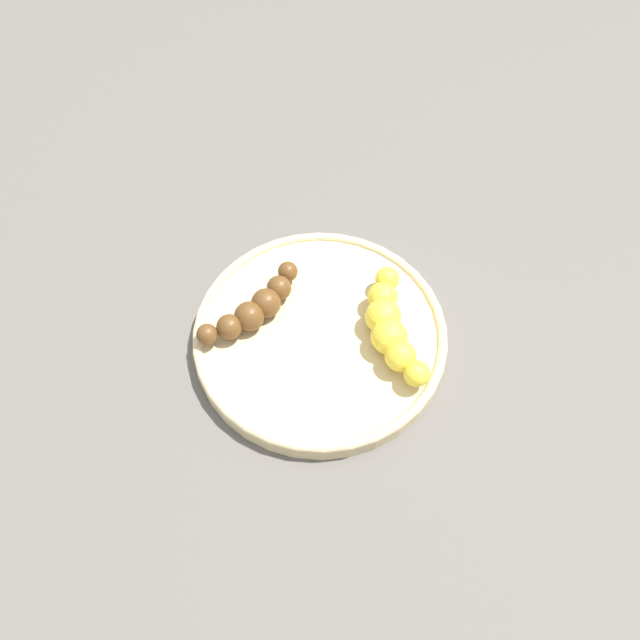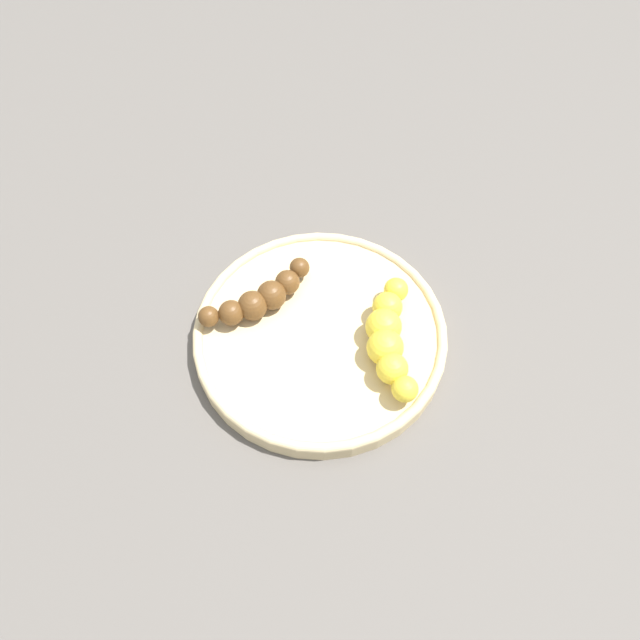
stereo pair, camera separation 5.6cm
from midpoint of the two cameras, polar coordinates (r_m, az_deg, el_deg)
ground_plane at (r=0.59m, az=-2.70°, el=-2.18°), size 2.40×2.40×0.00m
fruit_bowl at (r=0.58m, az=-2.75°, el=-1.58°), size 0.25×0.25×0.02m
banana_overripe at (r=0.58m, az=-9.09°, el=1.01°), size 0.11×0.08×0.03m
banana_yellow at (r=0.56m, az=4.04°, el=-0.78°), size 0.05×0.13×0.04m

